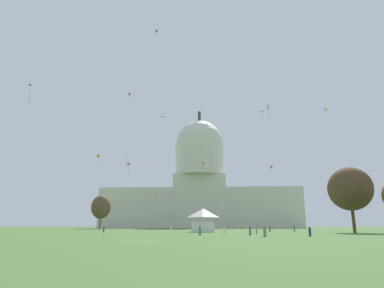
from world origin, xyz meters
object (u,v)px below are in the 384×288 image
(person_grey_mid_right, at_px, (265,232))
(kite_cyan_mid, at_px, (268,109))
(kite_magenta_mid, at_px, (271,167))
(kite_orange_low, at_px, (157,194))
(person_teal_mid_left, at_px, (200,231))
(person_purple_front_right, at_px, (250,231))
(person_navy_aisle_center, at_px, (310,232))
(kite_violet_high, at_px, (130,95))
(kite_gold_mid, at_px, (326,110))
(tree_east_mid, at_px, (350,189))
(kite_black_mid, at_px, (32,88))
(capitol_building, at_px, (200,185))
(kite_red_mid, at_px, (203,163))
(person_olive_near_tent, at_px, (270,229))
(kite_turquoise_high, at_px, (157,31))
(kite_lime_mid, at_px, (98,156))
(person_tan_edge_west, at_px, (257,230))
(kite_white_mid, at_px, (171,189))
(tree_west_far, at_px, (101,207))
(kite_white_low, at_px, (223,207))
(kite_gold_low, at_px, (127,156))
(person_white_lawn_far_right, at_px, (224,229))
(kite_green_high, at_px, (263,112))
(person_white_front_left, at_px, (171,228))
(kite_pink_mid, at_px, (129,164))
(kite_blue_mid, at_px, (162,118))
(person_purple_edge_east, at_px, (104,229))
(person_denim_back_right, at_px, (294,229))
(event_tent, at_px, (203,220))

(person_grey_mid_right, relative_size, kite_cyan_mid, 0.41)
(kite_magenta_mid, bearing_deg, kite_orange_low, -25.17)
(person_teal_mid_left, height_order, person_purple_front_right, person_teal_mid_left)
(person_navy_aisle_center, height_order, kite_orange_low, kite_orange_low)
(kite_violet_high, relative_size, kite_gold_mid, 3.19)
(tree_east_mid, bearing_deg, kite_black_mid, -168.46)
(capitol_building, xyz_separation_m, kite_red_mid, (3.43, -47.00, 4.28))
(person_olive_near_tent, height_order, person_purple_front_right, person_purple_front_right)
(person_teal_mid_left, xyz_separation_m, kite_turquoise_high, (-13.89, 29.31, 57.56))
(kite_lime_mid, bearing_deg, kite_red_mid, -90.24)
(person_tan_edge_west, distance_m, kite_magenta_mid, 102.88)
(person_grey_mid_right, relative_size, kite_white_mid, 0.60)
(kite_black_mid, bearing_deg, tree_west_far, -9.23)
(kite_white_low, distance_m, kite_violet_high, 84.35)
(kite_white_low, xyz_separation_m, kite_red_mid, (-9.11, -21.18, 18.89))
(kite_cyan_mid, bearing_deg, kite_white_low, 28.52)
(kite_gold_low, relative_size, kite_white_mid, 0.87)
(kite_white_mid, bearing_deg, tree_east_mid, -34.42)
(person_white_lawn_far_right, height_order, person_tan_edge_west, person_white_lawn_far_right)
(kite_gold_mid, bearing_deg, kite_orange_low, -40.56)
(tree_east_mid, bearing_deg, person_teal_mid_left, -149.22)
(kite_green_high, xyz_separation_m, kite_gold_mid, (16.43, -6.45, -1.82))
(kite_gold_low, height_order, kite_cyan_mid, kite_cyan_mid)
(person_white_front_left, distance_m, kite_gold_mid, 55.13)
(kite_black_mid, height_order, kite_pink_mid, kite_black_mid)
(kite_blue_mid, bearing_deg, kite_red_mid, -132.78)
(person_purple_edge_east, relative_size, person_white_front_left, 0.91)
(kite_magenta_mid, bearing_deg, kite_gold_low, -9.52)
(person_teal_mid_left, height_order, person_white_lawn_far_right, person_white_lawn_far_right)
(kite_turquoise_high, bearing_deg, kite_red_mid, -115.75)
(person_purple_front_right, xyz_separation_m, kite_gold_mid, (25.70, 31.06, 32.43))
(capitol_building, xyz_separation_m, person_denim_back_right, (29.68, -101.11, -24.27))
(kite_cyan_mid, xyz_separation_m, kite_white_mid, (-33.67, 84.66, -9.45))
(kite_pink_mid, relative_size, kite_magenta_mid, 1.24)
(person_teal_mid_left, height_order, kite_cyan_mid, kite_cyan_mid)
(kite_white_low, distance_m, kite_green_high, 78.11)
(event_tent, bearing_deg, person_white_lawn_far_right, -61.06)
(person_white_lawn_far_right, height_order, person_purple_front_right, person_white_lawn_far_right)
(kite_orange_low, bearing_deg, kite_white_low, 30.89)
(person_purple_edge_east, distance_m, kite_blue_mid, 36.36)
(person_grey_mid_right, bearing_deg, person_navy_aisle_center, -14.58)
(person_white_lawn_far_right, bearing_deg, person_purple_front_right, 147.96)
(person_white_lawn_far_right, relative_size, person_purple_edge_east, 1.11)
(person_white_lawn_far_right, height_order, kite_gold_mid, kite_gold_mid)
(kite_blue_mid, xyz_separation_m, kite_turquoise_high, (-1.39, -6.14, 25.35))
(person_white_lawn_far_right, height_order, kite_cyan_mid, kite_cyan_mid)
(person_denim_back_right, xyz_separation_m, kite_cyan_mid, (-8.63, -19.41, 27.65))
(person_white_lawn_far_right, bearing_deg, kite_green_high, -77.12)
(kite_turquoise_high, xyz_separation_m, kite_white_mid, (-4.17, 72.27, -39.39))
(kite_black_mid, distance_m, kite_cyan_mid, 53.01)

